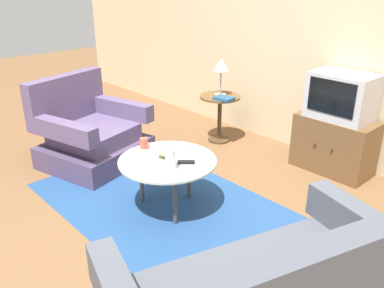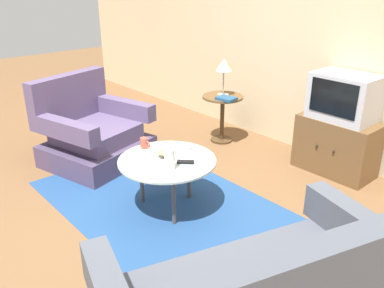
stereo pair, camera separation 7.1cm
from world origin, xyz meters
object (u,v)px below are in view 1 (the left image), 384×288
at_px(vase, 171,156).
at_px(book, 224,98).
at_px(television, 342,96).
at_px(table_lamp, 221,67).
at_px(coffee_table, 168,164).
at_px(tv_stand, 334,144).
at_px(bowl, 165,155).
at_px(side_table, 220,109).
at_px(tv_remote_dark, 186,162).
at_px(armchair, 90,135).
at_px(mug, 144,143).
at_px(tv_remote_silver, 184,146).

xyz_separation_m(vase, book, (-0.80, 1.47, 0.01)).
xyz_separation_m(television, table_lamp, (-1.36, -0.29, 0.11)).
bearing_deg(table_lamp, coffee_table, -61.82).
relative_size(tv_stand, bowl, 5.71).
xyz_separation_m(side_table, tv_remote_dark, (0.94, -1.39, 0.06)).
distance_m(television, tv_remote_dark, 1.76).
bearing_deg(tv_stand, tv_remote_dark, -104.25).
bearing_deg(bowl, table_lamp, 116.79).
height_order(side_table, tv_stand, same).
height_order(television, tv_remote_dark, television).
bearing_deg(armchair, book, 138.75).
relative_size(armchair, bowl, 8.58).
bearing_deg(side_table, bowl, -63.19).
height_order(vase, mug, vase).
bearing_deg(bowl, tv_remote_dark, 15.13).
height_order(side_table, tv_remote_silver, side_table).
height_order(table_lamp, book, table_lamp).
relative_size(armchair, table_lamp, 2.65).
xyz_separation_m(table_lamp, tv_remote_silver, (0.68, -1.18, -0.44)).
relative_size(vase, tv_remote_silver, 1.34).
xyz_separation_m(television, vase, (-0.42, -1.85, -0.22)).
distance_m(tv_remote_dark, book, 1.53).
relative_size(television, tv_remote_dark, 4.39).
bearing_deg(vase, television, 77.16).
distance_m(tv_stand, vase, 1.91).
bearing_deg(coffee_table, side_table, 118.20).
bearing_deg(mug, coffee_table, -0.23).
bearing_deg(mug, television, 62.58).
bearing_deg(tv_remote_dark, armchair, -42.87).
bearing_deg(bowl, vase, -27.48).
bearing_deg(side_table, tv_remote_silver, -60.13).
bearing_deg(coffee_table, television, 71.67).
distance_m(vase, tv_remote_dark, 0.20).
distance_m(side_table, bowl, 1.62).
bearing_deg(armchair, tv_remote_silver, 88.34).
bearing_deg(tv_stand, coffee_table, -108.47).
xyz_separation_m(armchair, coffee_table, (1.32, 0.00, 0.13)).
distance_m(table_lamp, bowl, 1.68).
height_order(table_lamp, mug, table_lamp).
height_order(coffee_table, tv_remote_dark, tv_remote_dark).
xyz_separation_m(armchair, tv_remote_silver, (1.21, 0.28, 0.18)).
xyz_separation_m(side_table, mug, (0.45, -1.46, 0.10)).
distance_m(tv_stand, tv_remote_dark, 1.73).
distance_m(side_table, mug, 1.53).
bearing_deg(vase, tv_stand, 77.06).
xyz_separation_m(coffee_table, mug, (-0.33, 0.00, 0.08)).
bearing_deg(coffee_table, tv_remote_dark, 24.11).
distance_m(coffee_table, book, 1.52).
height_order(coffee_table, vase, vase).
height_order(tv_remote_dark, tv_remote_silver, same).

